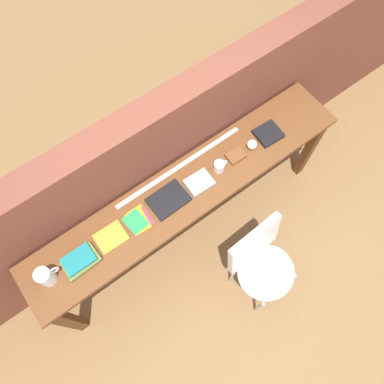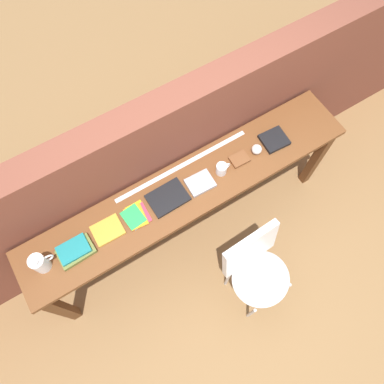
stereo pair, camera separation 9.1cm
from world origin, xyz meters
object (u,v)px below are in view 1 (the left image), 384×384
object	(u,v)px
book_open_centre	(168,200)
sports_ball_small	(252,144)
book_stack_leftmost	(80,261)
magazine_cycling	(111,237)
chair_white_moulded	(262,263)
leather_journal_brown	(236,156)
mug	(219,166)
pitcher_white	(46,277)
pamphlet_pile_colourful	(139,220)
book_repair_rightmost	(268,134)

from	to	relation	value
book_open_centre	sports_ball_small	xyz separation A→B (m)	(0.73, -0.02, 0.03)
book_stack_leftmost	sports_ball_small	distance (m)	1.42
magazine_cycling	chair_white_moulded	bearing A→B (deg)	-40.13
leather_journal_brown	magazine_cycling	bearing A→B (deg)	-178.87
book_open_centre	mug	size ratio (longest dim) A/B	2.41
pitcher_white	magazine_cycling	bearing A→B (deg)	0.01
sports_ball_small	pamphlet_pile_colourful	bearing A→B (deg)	179.16
sports_ball_small	leather_journal_brown	bearing A→B (deg)	176.60
mug	magazine_cycling	bearing A→B (deg)	178.22
book_open_centre	leather_journal_brown	distance (m)	0.59
pitcher_white	book_stack_leftmost	xyz separation A→B (m)	(0.21, -0.02, -0.05)
sports_ball_small	book_repair_rightmost	bearing A→B (deg)	2.51
chair_white_moulded	book_repair_rightmost	size ratio (longest dim) A/B	4.85
pamphlet_pile_colourful	mug	xyz separation A→B (m)	(0.67, -0.02, 0.04)
magazine_cycling	mug	bearing A→B (deg)	-0.61
chair_white_moulded	pamphlet_pile_colourful	bearing A→B (deg)	130.24
pamphlet_pile_colourful	leather_journal_brown	distance (m)	0.83
magazine_cycling	leather_journal_brown	xyz separation A→B (m)	(1.04, -0.02, 0.00)
leather_journal_brown	book_repair_rightmost	world-z (taller)	book_repair_rightmost
sports_ball_small	chair_white_moulded	bearing A→B (deg)	-120.82
pamphlet_pile_colourful	pitcher_white	bearing A→B (deg)	179.13
pamphlet_pile_colourful	leather_journal_brown	xyz separation A→B (m)	(0.83, -0.01, 0.00)
pamphlet_pile_colourful	mug	distance (m)	0.67
book_open_centre	sports_ball_small	size ratio (longest dim) A/B	3.59
book_stack_leftmost	book_repair_rightmost	xyz separation A→B (m)	(1.59, 0.01, -0.01)
book_stack_leftmost	book_repair_rightmost	bearing A→B (deg)	0.24
pitcher_white	pamphlet_pile_colourful	distance (m)	0.66
book_stack_leftmost	magazine_cycling	world-z (taller)	book_stack_leftmost
book_repair_rightmost	sports_ball_small	bearing A→B (deg)	-173.75
book_open_centre	book_repair_rightmost	bearing A→B (deg)	-1.87
leather_journal_brown	sports_ball_small	world-z (taller)	sports_ball_small
mug	leather_journal_brown	distance (m)	0.17
chair_white_moulded	mug	world-z (taller)	mug
mug	book_repair_rightmost	world-z (taller)	mug
book_open_centre	book_repair_rightmost	distance (m)	0.90
chair_white_moulded	pitcher_white	xyz separation A→B (m)	(-1.24, 0.69, 0.43)
pamphlet_pile_colourful	leather_journal_brown	size ratio (longest dim) A/B	1.41
pitcher_white	mug	size ratio (longest dim) A/B	1.67
sports_ball_small	book_open_centre	bearing A→B (deg)	178.59
book_open_centre	mug	world-z (taller)	mug
book_open_centre	book_repair_rightmost	size ratio (longest dim) A/B	1.44
book_stack_leftmost	mug	xyz separation A→B (m)	(1.12, -0.00, 0.02)
magazine_cycling	mug	xyz separation A→B (m)	(0.88, -0.03, 0.04)
pitcher_white	mug	xyz separation A→B (m)	(1.33, -0.03, -0.03)
book_stack_leftmost	leather_journal_brown	size ratio (longest dim) A/B	1.80
leather_journal_brown	sports_ball_small	size ratio (longest dim) A/B	1.76
pitcher_white	book_open_centre	world-z (taller)	pitcher_white
book_open_centre	leather_journal_brown	xyz separation A→B (m)	(0.59, -0.01, 0.00)
book_open_centre	leather_journal_brown	bearing A→B (deg)	-2.12
book_stack_leftmost	pitcher_white	bearing A→B (deg)	173.62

